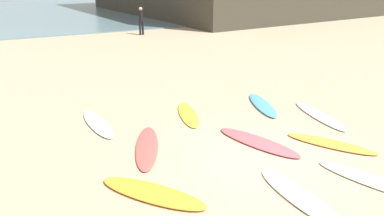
% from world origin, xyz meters
% --- Properties ---
extents(ground_plane, '(120.00, 120.00, 0.00)m').
position_xyz_m(ground_plane, '(0.00, 0.00, 0.00)').
color(ground_plane, tan).
extents(ocean_water, '(120.00, 40.00, 0.08)m').
position_xyz_m(ocean_water, '(0.00, 39.80, 0.04)').
color(ocean_water, slate).
rests_on(ocean_water, ground_plane).
extents(surfboard_0, '(1.75, 2.13, 0.09)m').
position_xyz_m(surfboard_0, '(-2.62, -0.11, 0.04)').
color(surfboard_0, gold).
rests_on(surfboard_0, ground_plane).
extents(surfboard_1, '(0.56, 2.25, 0.08)m').
position_xyz_m(surfboard_1, '(-2.63, 3.68, 0.04)').
color(surfboard_1, white).
rests_on(surfboard_1, ground_plane).
extents(surfboard_2, '(1.22, 2.36, 0.08)m').
position_xyz_m(surfboard_2, '(0.45, 0.68, 0.04)').
color(surfboard_2, '#E2535C').
rests_on(surfboard_2, ground_plane).
extents(surfboard_3, '(0.60, 2.13, 0.06)m').
position_xyz_m(surfboard_3, '(-0.31, -1.49, 0.03)').
color(surfboard_3, silver).
rests_on(surfboard_3, ground_plane).
extents(surfboard_4, '(1.27, 2.23, 0.09)m').
position_xyz_m(surfboard_4, '(2.23, 2.71, 0.04)').
color(surfboard_4, '#4C9ADA').
rests_on(surfboard_4, ground_plane).
extents(surfboard_5, '(1.09, 2.10, 0.07)m').
position_xyz_m(surfboard_5, '(-0.16, 3.12, 0.03)').
color(surfboard_5, yellow).
rests_on(surfboard_5, ground_plane).
extents(surfboard_6, '(1.10, 2.18, 0.06)m').
position_xyz_m(surfboard_6, '(1.32, -1.74, 0.03)').
color(surfboard_6, white).
rests_on(surfboard_6, ground_plane).
extents(surfboard_8, '(1.45, 2.06, 0.07)m').
position_xyz_m(surfboard_8, '(1.92, -0.22, 0.04)').
color(surfboard_8, orange).
rests_on(surfboard_8, ground_plane).
extents(surfboard_9, '(1.01, 2.39, 0.07)m').
position_xyz_m(surfboard_9, '(3.10, 1.23, 0.04)').
color(surfboard_9, white).
rests_on(surfboard_9, ground_plane).
extents(surfboard_10, '(1.41, 2.33, 0.07)m').
position_xyz_m(surfboard_10, '(-1.99, 1.73, 0.03)').
color(surfboard_10, '#DC534C').
rests_on(surfboard_10, ground_plane).
extents(beachgoer_near, '(0.34, 0.31, 1.83)m').
position_xyz_m(beachgoer_near, '(4.10, 17.81, 1.03)').
color(beachgoer_near, black).
rests_on(beachgoer_near, ground_plane).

